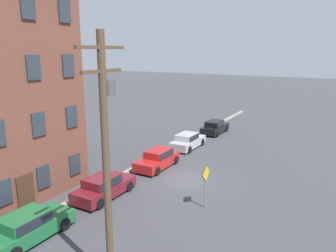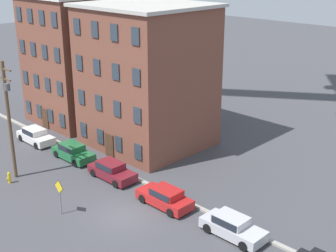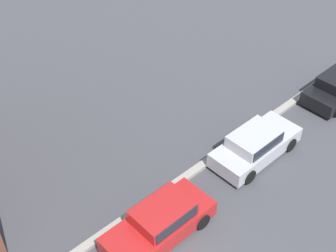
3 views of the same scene
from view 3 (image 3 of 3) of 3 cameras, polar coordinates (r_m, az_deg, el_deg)
kerb_strip at (r=18.43m, az=-6.55°, el=-12.10°), size 56.00×0.36×0.16m
car_red at (r=17.63m, az=-0.95°, el=-11.53°), size 4.40×1.92×1.43m
car_silver at (r=20.87m, az=10.58°, el=-2.17°), size 4.40×1.92×1.43m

